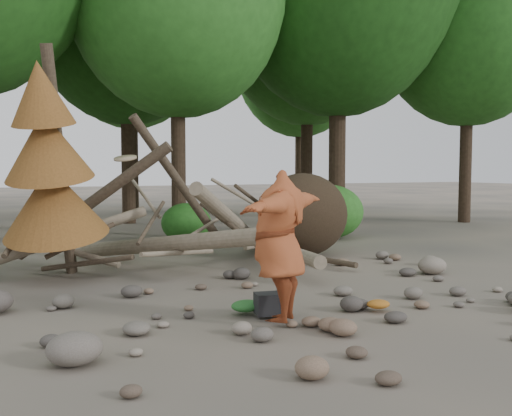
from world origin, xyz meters
name	(u,v)px	position (x,y,z in m)	size (l,w,h in m)	color
ground	(289,307)	(0.00, 0.00, 0.00)	(120.00, 120.00, 0.00)	#514C44
deadfall_pile	(282,217)	(2.02, 4.24, 0.95)	(8.55, 5.24, 3.30)	#332619
dead_conifer	(50,167)	(-3.12, 3.37, 2.11)	(2.06, 2.16, 4.35)	#4C3F30
bush_mid	(186,223)	(0.80, 7.80, 0.56)	(1.40, 1.40, 1.12)	#27671E
bush_right	(330,212)	(5.00, 7.00, 0.80)	(2.00, 2.00, 1.60)	#317A26
frisbee_thrower	(279,246)	(-0.61, -0.90, 1.08)	(3.20, 2.14, 2.20)	#9F4724
backpack	(271,308)	(-0.52, -0.48, 0.15)	(0.44, 0.29, 0.29)	black
cloth_green	(246,309)	(-0.78, -0.18, 0.08)	(0.44, 0.36, 0.16)	#286529
cloth_orange	(378,307)	(1.06, -0.81, 0.06)	(0.35, 0.29, 0.13)	#A4601C
boulder_front_left	(75,349)	(-3.26, -1.35, 0.18)	(0.59, 0.54, 0.36)	#6C635A
boulder_mid_right	(432,265)	(3.82, 1.21, 0.17)	(0.57, 0.52, 0.34)	gray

